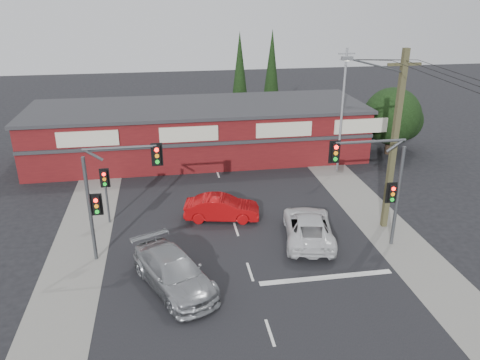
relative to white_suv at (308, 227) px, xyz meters
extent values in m
plane|color=black|center=(-3.72, -2.25, -0.75)|extent=(120.00, 120.00, 0.00)
cube|color=black|center=(-3.72, 2.75, -0.74)|extent=(14.00, 70.00, 0.01)
cube|color=gray|center=(-12.22, 2.75, -0.74)|extent=(3.00, 70.00, 0.02)
cube|color=gray|center=(4.78, 2.75, -0.74)|extent=(3.00, 70.00, 0.02)
cube|color=silver|center=(-0.22, -3.75, -0.73)|extent=(6.50, 0.35, 0.01)
imported|color=silver|center=(0.00, 0.00, 0.00)|extent=(3.51, 5.78, 1.50)
imported|color=#999B9E|center=(-7.37, -3.33, 0.06)|extent=(4.38, 6.01, 1.62)
imported|color=#AB0A0C|center=(-4.34, 3.14, -0.03)|extent=(4.60, 2.32, 1.45)
cube|color=silver|center=(-3.72, -7.09, -0.73)|extent=(0.12, 1.60, 0.01)
cube|color=silver|center=(-3.72, -2.70, -0.73)|extent=(0.12, 1.60, 0.01)
cube|color=silver|center=(-3.72, 1.69, -0.73)|extent=(0.12, 1.60, 0.01)
cube|color=silver|center=(-3.72, 6.08, -0.73)|extent=(0.12, 1.60, 0.01)
cube|color=silver|center=(-3.72, 10.47, -0.73)|extent=(0.12, 1.60, 0.01)
cube|color=silver|center=(-3.72, 14.86, -0.73)|extent=(0.12, 1.60, 0.01)
cube|color=silver|center=(-3.72, 19.25, -0.73)|extent=(0.12, 1.60, 0.01)
cube|color=silver|center=(-3.72, 23.64, -0.73)|extent=(0.12, 1.60, 0.01)
cube|color=silver|center=(-3.72, 28.03, -0.73)|extent=(0.12, 1.60, 0.01)
cube|color=silver|center=(-3.72, 32.42, -0.73)|extent=(0.12, 1.60, 0.01)
cube|color=#501012|center=(-4.72, 14.75, 1.25)|extent=(26.00, 8.00, 4.00)
cube|color=#2D2D30|center=(-4.72, 14.75, 3.35)|extent=(26.40, 8.40, 0.25)
cube|color=beige|center=(-12.72, 10.70, 2.35)|extent=(4.20, 0.12, 1.10)
cube|color=beige|center=(-5.72, 10.70, 2.35)|extent=(4.20, 0.12, 1.10)
cube|color=beige|center=(1.28, 10.70, 2.35)|extent=(4.20, 0.12, 1.10)
cube|color=beige|center=(7.28, 10.70, 2.35)|extent=(4.20, 0.12, 1.10)
cube|color=#2D2D30|center=(-4.72, 10.65, 1.55)|extent=(26.00, 0.15, 0.25)
cylinder|color=#2D2116|center=(10.78, 12.75, 0.15)|extent=(0.50, 0.50, 1.80)
sphere|color=black|center=(10.78, 12.75, 2.45)|extent=(4.60, 4.60, 4.60)
sphere|color=black|center=(12.28, 13.75, 1.75)|extent=(3.40, 3.40, 3.40)
sphere|color=black|center=(9.48, 14.15, 1.55)|extent=(2.80, 2.80, 2.80)
cylinder|color=#2D2116|center=(-0.22, 21.75, 0.25)|extent=(0.24, 0.24, 2.00)
cone|color=black|center=(-0.22, 21.75, 4.75)|extent=(1.80, 1.80, 7.50)
cylinder|color=#2D2116|center=(3.28, 23.75, 0.25)|extent=(0.24, 0.24, 2.00)
cone|color=black|center=(3.28, 23.75, 4.75)|extent=(1.80, 1.80, 7.50)
cylinder|color=#47494C|center=(-11.22, -0.25, 2.00)|extent=(0.18, 0.18, 5.50)
cylinder|color=#47494C|center=(-9.52, -0.25, 5.10)|extent=(3.40, 0.14, 0.14)
cylinder|color=#47494C|center=(-10.71, -0.25, 4.80)|extent=(0.82, 0.14, 0.63)
cube|color=black|center=(-7.82, -0.25, 4.65)|extent=(0.32, 0.22, 0.95)
cube|color=black|center=(-7.82, -0.18, 4.65)|extent=(0.55, 0.04, 1.15)
cylinder|color=#FF0C07|center=(-7.82, -0.38, 4.95)|extent=(0.20, 0.06, 0.20)
cylinder|color=orange|center=(-7.82, -0.38, 4.65)|extent=(0.20, 0.06, 0.20)
cylinder|color=#0CE526|center=(-7.82, -0.38, 4.35)|extent=(0.20, 0.06, 0.20)
cube|color=black|center=(-10.87, -0.25, 2.25)|extent=(0.32, 0.22, 0.95)
cube|color=black|center=(-10.87, -0.18, 2.25)|extent=(0.55, 0.04, 1.15)
cylinder|color=#FF0C07|center=(-10.87, -0.38, 2.55)|extent=(0.20, 0.06, 0.20)
cylinder|color=orange|center=(-10.87, -0.38, 2.25)|extent=(0.20, 0.06, 0.20)
cylinder|color=#0CE526|center=(-10.87, -0.38, 1.95)|extent=(0.20, 0.06, 0.20)
cylinder|color=#47494C|center=(4.28, -1.25, 2.00)|extent=(0.18, 0.18, 5.50)
cylinder|color=#47494C|center=(2.48, -1.25, 5.10)|extent=(3.60, 0.14, 0.14)
cylinder|color=#47494C|center=(3.74, -1.25, 4.80)|extent=(0.82, 0.14, 0.63)
cube|color=black|center=(0.68, -1.25, 4.65)|extent=(0.32, 0.22, 0.95)
cube|color=black|center=(0.68, -1.18, 4.65)|extent=(0.55, 0.04, 1.15)
cylinder|color=#FF0C07|center=(0.68, -1.38, 4.95)|extent=(0.20, 0.06, 0.20)
cylinder|color=orange|center=(0.68, -1.38, 4.65)|extent=(0.20, 0.06, 0.20)
cylinder|color=#0CE526|center=(0.68, -1.38, 4.35)|extent=(0.20, 0.06, 0.20)
cube|color=black|center=(3.93, -1.25, 2.25)|extent=(0.32, 0.22, 0.95)
cube|color=black|center=(3.93, -1.18, 2.25)|extent=(0.55, 0.04, 1.15)
cylinder|color=#FF0C07|center=(3.93, -1.38, 2.55)|extent=(0.20, 0.06, 0.20)
cylinder|color=orange|center=(3.93, -1.38, 2.25)|extent=(0.20, 0.06, 0.20)
cylinder|color=#0CE526|center=(3.93, -1.38, 1.95)|extent=(0.20, 0.06, 0.20)
cylinder|color=#47494C|center=(-10.92, 3.75, 0.75)|extent=(0.12, 0.12, 3.00)
cube|color=black|center=(-10.92, 3.75, 2.05)|extent=(0.32, 0.22, 0.95)
cube|color=black|center=(-10.92, 3.82, 2.05)|extent=(0.55, 0.04, 1.15)
cylinder|color=#FF0C07|center=(-10.92, 3.62, 2.35)|extent=(0.20, 0.06, 0.20)
cylinder|color=orange|center=(-10.92, 3.62, 2.05)|extent=(0.20, 0.06, 0.20)
cylinder|color=#0CE526|center=(-10.92, 3.62, 1.75)|extent=(0.20, 0.06, 0.20)
cube|color=#4E4A2B|center=(4.78, 0.75, 4.25)|extent=(0.30, 0.30, 10.00)
cube|color=#4E4A2B|center=(4.78, 0.75, 8.45)|extent=(1.80, 0.14, 0.14)
cylinder|color=#47494C|center=(3.18, 0.60, 8.45)|extent=(3.23, 0.39, 0.89)
cube|color=slate|center=(1.58, 0.45, 8.85)|extent=(0.55, 0.25, 0.18)
cylinder|color=silver|center=(1.58, 0.45, 8.75)|extent=(0.28, 0.28, 0.05)
cylinder|color=gray|center=(5.28, 9.75, 3.75)|extent=(0.16, 0.16, 9.00)
cube|color=gray|center=(5.28, 9.75, 7.85)|extent=(1.20, 0.10, 0.10)
cylinder|color=black|center=(4.44, 5.25, 8.05)|extent=(0.73, 9.01, 1.22)
cylinder|color=black|center=(5.03, 5.25, 8.05)|extent=(0.52, 9.00, 1.22)
cylinder|color=black|center=(5.63, 5.25, 8.05)|extent=(0.31, 9.00, 1.22)
camera|label=1|loc=(-7.32, -21.64, 11.98)|focal=35.00mm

